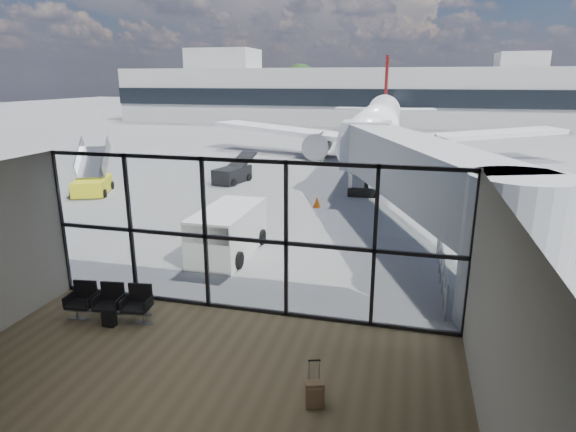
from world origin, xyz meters
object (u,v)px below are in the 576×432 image
at_px(suitcase, 314,394).
at_px(mobile_stairs, 93,183).
at_px(seating_row, 111,300).
at_px(belt_loader, 233,173).
at_px(airliner, 379,124).
at_px(backpack, 109,318).
at_px(service_van, 227,232).

relative_size(suitcase, mobile_stairs, 0.26).
bearing_deg(seating_row, mobile_stairs, 120.39).
xyz_separation_m(seating_row, belt_loader, (-3.30, 18.45, -0.01)).
bearing_deg(airliner, belt_loader, -122.23).
xyz_separation_m(suitcase, airliner, (-1.27, 34.67, 2.45)).
bearing_deg(suitcase, backpack, 144.08).
height_order(belt_loader, mobile_stairs, mobile_stairs).
xyz_separation_m(belt_loader, mobile_stairs, (-6.93, -5.03, 0.02)).
xyz_separation_m(airliner, mobile_stairs, (-15.23, -18.95, -2.16)).
relative_size(backpack, suitcase, 0.50).
height_order(seating_row, airliner, airliner).
height_order(backpack, mobile_stairs, mobile_stairs).
relative_size(airliner, mobile_stairs, 8.92).
relative_size(seating_row, service_van, 0.58).
xyz_separation_m(service_van, belt_loader, (-4.55, 12.74, -0.34)).
xyz_separation_m(backpack, service_van, (1.09, 6.08, 0.68)).
distance_m(service_van, mobile_stairs, 13.83).
bearing_deg(belt_loader, suitcase, -53.78).
relative_size(suitcase, airliner, 0.03).
distance_m(backpack, belt_loader, 19.14).
distance_m(seating_row, service_van, 5.86).
height_order(service_van, mobile_stairs, mobile_stairs).
bearing_deg(airliner, service_van, -99.42).
bearing_deg(airliner, suitcase, -89.31).
distance_m(backpack, service_van, 6.22).
bearing_deg(airliner, mobile_stairs, -130.21).
distance_m(airliner, service_van, 26.99).
bearing_deg(service_van, airliner, 82.26).
distance_m(seating_row, backpack, 0.53).
bearing_deg(mobile_stairs, backpack, -75.92).
xyz_separation_m(backpack, airliner, (4.84, 32.74, 2.52)).
bearing_deg(seating_row, backpack, -73.22).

